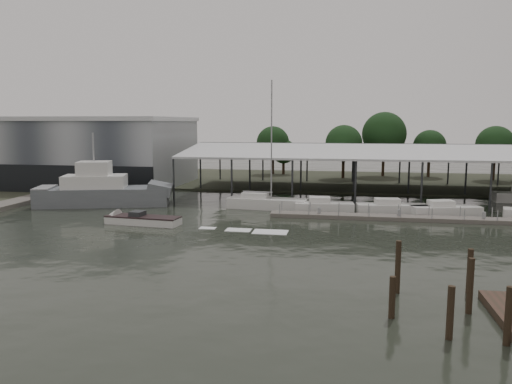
# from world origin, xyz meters

# --- Properties ---
(ground) EXTENTS (200.00, 200.00, 0.00)m
(ground) POSITION_xyz_m (0.00, 0.00, 0.00)
(ground) COLOR #232821
(ground) RESTS_ON ground
(land_strip_far) EXTENTS (140.00, 30.00, 0.30)m
(land_strip_far) POSITION_xyz_m (0.00, 42.00, 0.10)
(land_strip_far) COLOR #35382A
(land_strip_far) RESTS_ON ground
(land_strip_west) EXTENTS (20.00, 40.00, 0.30)m
(land_strip_west) POSITION_xyz_m (-40.00, 30.00, 0.10)
(land_strip_west) COLOR #35382A
(land_strip_west) RESTS_ON ground
(storage_warehouse) EXTENTS (24.50, 20.50, 10.50)m
(storage_warehouse) POSITION_xyz_m (-28.00, 29.94, 5.29)
(storage_warehouse) COLOR #92989C
(storage_warehouse) RESTS_ON ground
(covered_boat_shed) EXTENTS (58.24, 24.00, 6.96)m
(covered_boat_shed) POSITION_xyz_m (17.00, 28.00, 6.13)
(covered_boat_shed) COLOR silver
(covered_boat_shed) RESTS_ON ground
(trawler_dock) EXTENTS (3.00, 18.00, 0.50)m
(trawler_dock) POSITION_xyz_m (-30.00, 14.00, 0.25)
(trawler_dock) COLOR #625D56
(trawler_dock) RESTS_ON ground
(floating_dock) EXTENTS (28.00, 2.00, 1.40)m
(floating_dock) POSITION_xyz_m (15.00, 10.00, 0.20)
(floating_dock) COLOR #625D56
(floating_dock) RESTS_ON ground
(grey_trawler) EXTENTS (16.22, 8.56, 8.84)m
(grey_trawler) POSITION_xyz_m (-19.41, 13.07, 1.58)
(grey_trawler) COLOR slate
(grey_trawler) RESTS_ON ground
(white_sailboat) EXTENTS (9.21, 3.60, 14.53)m
(white_sailboat) POSITION_xyz_m (-0.21, 14.08, 0.67)
(white_sailboat) COLOR silver
(white_sailboat) RESTS_ON ground
(speedboat_underway) EXTENTS (18.97, 4.00, 2.00)m
(speedboat_underway) POSITION_xyz_m (-11.16, 3.42, 0.39)
(speedboat_underway) COLOR silver
(speedboat_underway) RESTS_ON ground
(moored_cruiser_0) EXTENTS (6.50, 2.81, 1.70)m
(moored_cruiser_0) POSITION_xyz_m (6.31, 13.06, 0.61)
(moored_cruiser_0) COLOR silver
(moored_cruiser_0) RESTS_ON ground
(moored_cruiser_1) EXTENTS (7.58, 2.93, 1.70)m
(moored_cruiser_1) POSITION_xyz_m (13.50, 13.26, 0.61)
(moored_cruiser_1) COLOR silver
(moored_cruiser_1) RESTS_ON ground
(moored_cruiser_2) EXTENTS (7.42, 3.83, 1.70)m
(moored_cruiser_2) POSITION_xyz_m (18.92, 12.93, 0.61)
(moored_cruiser_2) COLOR silver
(moored_cruiser_2) RESTS_ON ground
(mooring_pilings) EXTENTS (5.04, 7.17, 3.67)m
(mooring_pilings) POSITION_xyz_m (13.73, -15.36, 1.04)
(mooring_pilings) COLOR #322519
(mooring_pilings) RESTS_ON ground
(horizon_tree_line) EXTENTS (64.71, 11.45, 11.53)m
(horizon_tree_line) POSITION_xyz_m (21.91, 48.16, 6.17)
(horizon_tree_line) COLOR black
(horizon_tree_line) RESTS_ON ground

